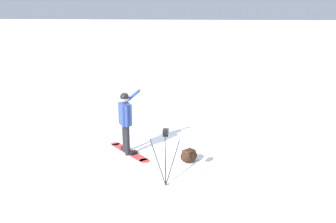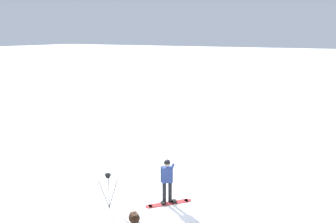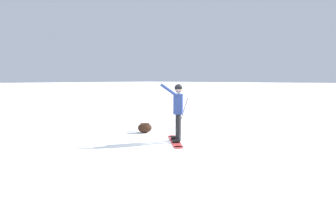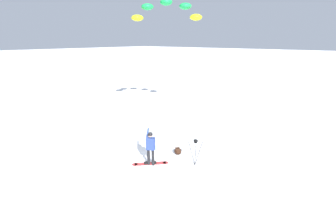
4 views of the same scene
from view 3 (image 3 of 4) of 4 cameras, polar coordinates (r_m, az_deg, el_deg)
The scene contains 5 objects.
ground_plane at distance 8.12m, azimuth 0.12°, elevation -6.69°, with size 300.00×300.00×0.00m, color white.
snowboarder at distance 8.38m, azimuth 2.05°, elevation 1.01°, with size 0.58×0.71×1.75m.
snowboard at distance 8.50m, azimuth 1.45°, elevation -5.93°, with size 1.37×1.32×0.10m.
gear_bag_large at distance 9.89m, azimuth -4.70°, elevation -3.25°, with size 0.60×0.61×0.34m.
camera_tripod at distance 10.53m, azimuth 2.06°, elevation 1.62°, with size 0.66×0.60×1.34m.
Camera 3 is at (-5.13, 6.02, 1.86)m, focal length 30.25 mm.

